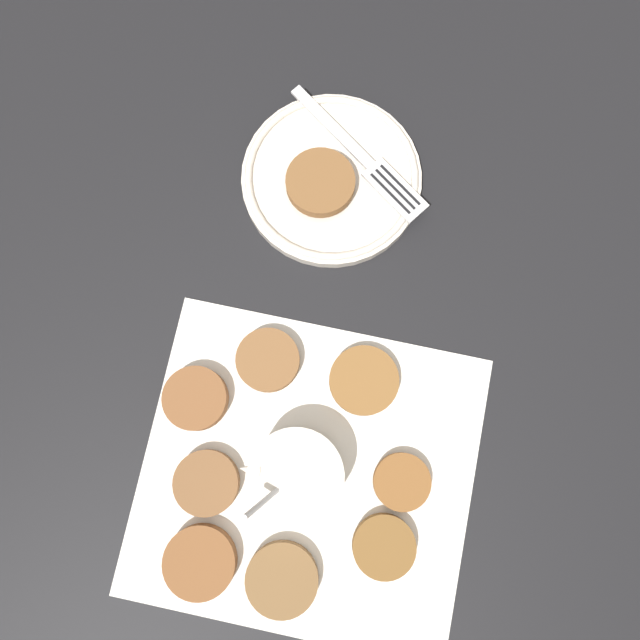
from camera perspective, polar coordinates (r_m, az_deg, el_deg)
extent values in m
plane|color=black|center=(0.64, -2.81, -13.69)|extent=(4.00, 4.00, 0.00)
cube|color=white|center=(0.64, -1.21, -14.21)|extent=(0.35, 0.32, 0.00)
cylinder|color=silver|center=(0.61, -2.13, -13.88)|extent=(0.09, 0.09, 0.05)
cylinder|color=#C65123|center=(0.62, -2.10, -13.83)|extent=(0.08, 0.08, 0.03)
cone|color=silver|center=(0.59, -6.38, -13.35)|extent=(0.02, 0.02, 0.02)
cylinder|color=silver|center=(0.58, -4.31, -15.53)|extent=(0.04, 0.04, 0.09)
cylinder|color=brown|center=(0.64, 7.49, -14.45)|extent=(0.06, 0.06, 0.01)
cylinder|color=brown|center=(0.64, -10.33, -14.42)|extent=(0.06, 0.06, 0.02)
cylinder|color=brown|center=(0.64, 5.86, -19.90)|extent=(0.06, 0.06, 0.02)
cylinder|color=brown|center=(0.63, 4.03, -5.54)|extent=(0.07, 0.07, 0.01)
cylinder|color=brown|center=(0.64, -3.49, -22.58)|extent=(0.07, 0.07, 0.02)
cylinder|color=brown|center=(0.64, -11.30, -7.05)|extent=(0.06, 0.06, 0.02)
cylinder|color=brown|center=(0.65, -10.90, -20.89)|extent=(0.07, 0.07, 0.02)
cylinder|color=brown|center=(0.63, -4.77, -3.69)|extent=(0.06, 0.06, 0.02)
cylinder|color=silver|center=(0.69, 1.12, 12.70)|extent=(0.19, 0.19, 0.01)
torus|color=silver|center=(0.68, 1.13, 13.00)|extent=(0.19, 0.19, 0.01)
cylinder|color=brown|center=(0.67, 0.03, 12.44)|extent=(0.07, 0.07, 0.01)
cube|color=silver|center=(0.70, 1.16, 17.23)|extent=(0.10, 0.09, 0.00)
cube|color=silver|center=(0.67, 6.88, 11.71)|extent=(0.08, 0.07, 0.00)
cube|color=black|center=(0.67, 6.45, 11.42)|extent=(0.05, 0.04, 0.00)
cube|color=black|center=(0.67, 6.90, 11.79)|extent=(0.05, 0.04, 0.00)
cube|color=black|center=(0.67, 7.35, 12.16)|extent=(0.05, 0.04, 0.00)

